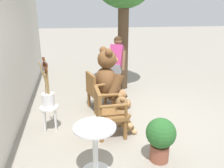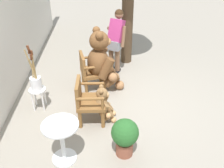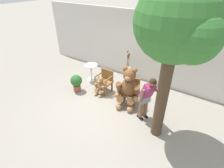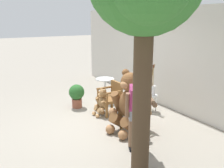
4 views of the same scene
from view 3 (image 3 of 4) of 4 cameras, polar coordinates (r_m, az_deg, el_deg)
The scene contains 12 objects.
ground_plane at distance 6.16m, azimuth -1.82°, elevation -6.81°, with size 60.00×60.00×0.00m, color gray.
back_wall at distance 7.32m, azimuth 9.27°, elevation 11.84°, with size 10.00×0.16×2.80m, color beige.
wooden_chair_left at distance 6.64m, azimuth -2.39°, elevation 1.16°, with size 0.56×0.52×0.86m.
wooden_chair_right at distance 6.13m, azimuth 6.19°, elevation -1.87°, with size 0.66×0.63×0.86m.
teddy_bear_large at distance 5.80m, azimuth 5.37°, elevation -1.21°, with size 0.88×0.88×1.41m.
teddy_bear_small at distance 6.51m, azimuth -3.84°, elevation -0.65°, with size 0.44×0.41×0.74m.
person_visitor at distance 5.13m, azimuth 11.39°, elevation -3.61°, with size 0.84×0.48×1.55m.
white_stool at distance 7.26m, azimuth 5.04°, elevation 2.91°, with size 0.34×0.34×0.46m.
brush_bucket at distance 7.12m, azimuth 5.15°, elevation 5.05°, with size 0.22×0.22×0.94m.
round_side_table at distance 7.43m, azimuth -6.82°, elevation 4.33°, with size 0.56×0.56×0.72m.
patio_tree at distance 3.81m, azimuth 20.78°, elevation 16.82°, with size 1.78×1.70×3.92m.
potted_plant at distance 6.80m, azimuth -11.55°, elevation 0.63°, with size 0.44×0.44×0.68m.
Camera 3 is at (2.87, -3.88, 3.82)m, focal length 28.00 mm.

